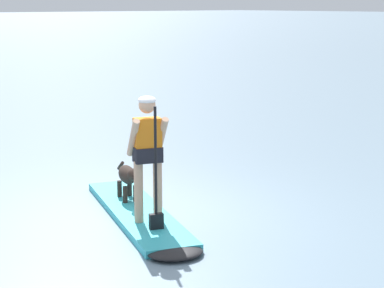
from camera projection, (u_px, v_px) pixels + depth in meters
ground_plane at (138, 216)px, 9.60m from camera, size 400.00×400.00×0.00m
paddleboard at (142, 218)px, 9.38m from camera, size 3.56×1.92×0.10m
person_paddler at (148, 150)px, 8.88m from camera, size 0.68×0.59×1.66m
dog at (128, 176)px, 9.98m from camera, size 0.98×0.44×0.54m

